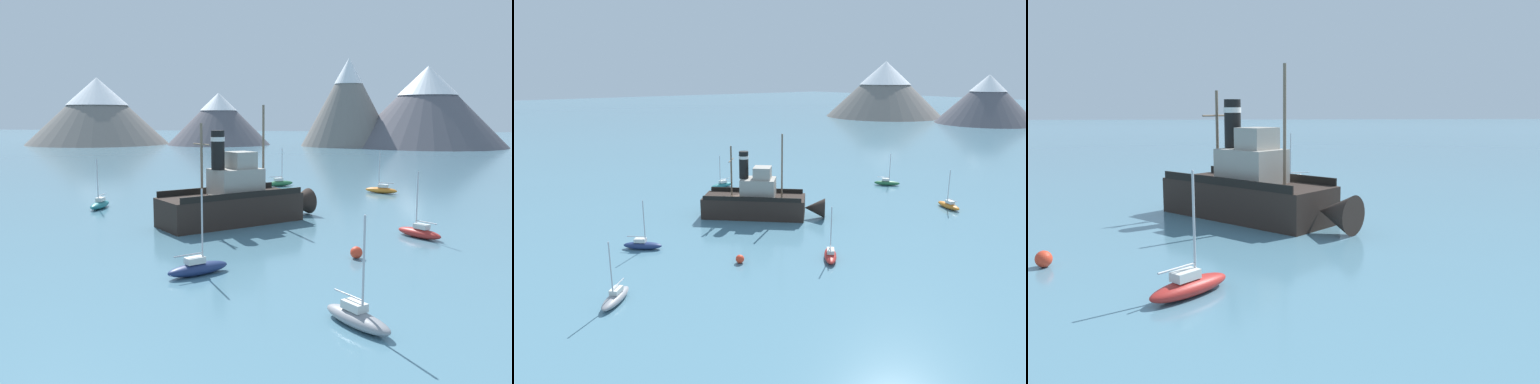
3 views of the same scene
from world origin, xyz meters
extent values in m
plane|color=teal|center=(0.00, 0.00, 0.00)|extent=(600.00, 600.00, 0.00)
cube|color=#2D231E|center=(0.68, 1.06, 1.20)|extent=(11.56, 11.63, 2.40)
cone|color=#2D231E|center=(5.74, 6.19, 1.20)|extent=(3.36, 3.36, 2.35)
cube|color=#9E998E|center=(1.03, 1.42, 3.50)|extent=(4.95, 4.95, 2.20)
cube|color=#9E998E|center=(1.38, 1.78, 5.30)|extent=(2.97, 2.97, 1.40)
cylinder|color=black|center=(-0.17, 0.21, 6.20)|extent=(1.10, 1.10, 3.20)
cylinder|color=silver|center=(-0.17, 0.21, 7.10)|extent=(1.16, 1.16, 0.35)
cylinder|color=#75604C|center=(3.00, 3.41, 6.15)|extent=(0.20, 0.20, 7.50)
cylinder|color=#75604C|center=(-1.22, -0.86, 5.40)|extent=(0.20, 0.20, 6.00)
cylinder|color=#75604C|center=(-1.22, -0.86, 6.72)|extent=(1.93, 1.91, 0.12)
cube|color=black|center=(-0.86, 2.58, 2.65)|extent=(8.10, 8.19, 0.50)
cube|color=black|center=(2.21, -0.45, 2.65)|extent=(8.10, 8.19, 0.50)
ellipsoid|color=#23757A|center=(-13.73, 5.69, 0.35)|extent=(1.44, 3.88, 0.70)
cube|color=silver|center=(-13.75, 5.89, 0.88)|extent=(0.74, 1.15, 0.36)
cylinder|color=#B7B7BC|center=(-13.71, 5.39, 2.80)|extent=(0.10, 0.10, 4.20)
cylinder|color=#B7B7BC|center=(-13.79, 6.29, 1.25)|extent=(0.24, 1.80, 0.08)
ellipsoid|color=#B22823|center=(15.71, -1.39, 0.35)|extent=(3.51, 3.42, 0.70)
cube|color=silver|center=(15.85, -1.52, 0.88)|extent=(1.24, 1.22, 0.36)
cylinder|color=#B7B7BC|center=(15.49, -1.18, 2.80)|extent=(0.10, 0.10, 4.20)
cylinder|color=#B7B7BC|center=(16.14, -1.80, 1.25)|extent=(1.36, 1.30, 0.08)
sphere|color=red|center=(11.28, -8.41, 0.39)|extent=(0.77, 0.77, 0.77)
camera|label=1|loc=(11.80, -42.35, 8.89)|focal=38.00mm
camera|label=2|loc=(42.84, -30.04, 16.44)|focal=32.00mm
camera|label=3|loc=(36.18, 0.58, 7.26)|focal=38.00mm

